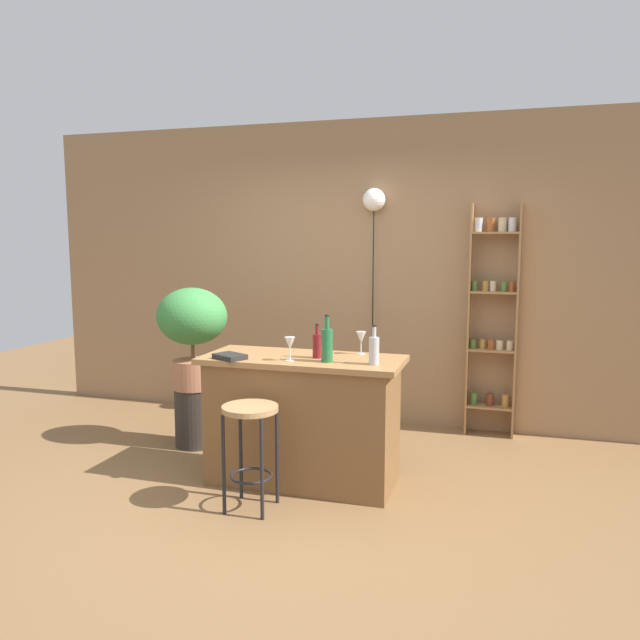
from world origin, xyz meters
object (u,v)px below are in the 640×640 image
(spice_shelf, at_px, (493,317))
(plant_stool, at_px, (195,417))
(bar_stool, at_px, (250,432))
(bottle_olive_oil, at_px, (317,345))
(bottle_wine_red, at_px, (374,350))
(pendant_globe_light, at_px, (374,203))
(potted_plant, at_px, (192,326))
(wine_glass_center, at_px, (361,338))
(wine_glass_left, at_px, (290,344))
(bottle_spirits_clear, at_px, (327,344))
(cookbook, at_px, (230,357))

(spice_shelf, bearing_deg, plant_stool, -156.20)
(bar_stool, distance_m, bottle_olive_oil, 0.77)
(plant_stool, relative_size, bottle_wine_red, 1.86)
(bottle_wine_red, xyz_separation_m, pendant_globe_light, (-0.37, 1.65, 1.03))
(potted_plant, xyz_separation_m, wine_glass_center, (1.48, -0.24, 0.01))
(bottle_wine_red, bearing_deg, wine_glass_left, -175.05)
(bottle_spirits_clear, distance_m, pendant_globe_light, 1.94)
(wine_glass_left, height_order, wine_glass_center, same)
(plant_stool, bearing_deg, wine_glass_left, -29.92)
(bar_stool, distance_m, bottle_spirits_clear, 0.77)
(bottle_spirits_clear, height_order, wine_glass_left, bottle_spirits_clear)
(cookbook, height_order, pendant_globe_light, pendant_globe_light)
(bottle_spirits_clear, relative_size, bottle_olive_oil, 1.33)
(spice_shelf, xyz_separation_m, cookbook, (-1.68, -1.71, -0.13))
(spice_shelf, height_order, wine_glass_left, spice_shelf)
(plant_stool, distance_m, potted_plant, 0.77)
(cookbook, bearing_deg, bottle_olive_oil, 47.39)
(bar_stool, bearing_deg, bottle_spirits_clear, 47.41)
(spice_shelf, height_order, cookbook, spice_shelf)
(wine_glass_center, relative_size, pendant_globe_light, 0.08)
(bottle_olive_oil, height_order, pendant_globe_light, pendant_globe_light)
(spice_shelf, relative_size, potted_plant, 2.42)
(bottle_wine_red, xyz_separation_m, cookbook, (-0.99, -0.11, -0.08))
(wine_glass_left, relative_size, wine_glass_center, 1.00)
(potted_plant, bearing_deg, bar_stool, -46.48)
(plant_stool, relative_size, bottle_spirits_clear, 1.54)
(bottle_olive_oil, xyz_separation_m, wine_glass_left, (-0.14, -0.16, 0.03))
(bottle_wine_red, relative_size, bottle_olive_oil, 1.10)
(potted_plant, relative_size, bottle_spirits_clear, 2.62)
(wine_glass_center, relative_size, cookbook, 0.78)
(plant_stool, height_order, potted_plant, potted_plant)
(bottle_spirits_clear, distance_m, wine_glass_center, 0.37)
(bar_stool, bearing_deg, bottle_olive_oil, 62.09)
(wine_glass_center, distance_m, pendant_globe_light, 1.68)
(bar_stool, bearing_deg, bottle_wine_red, 30.88)
(bottle_wine_red, distance_m, wine_glass_left, 0.57)
(wine_glass_center, xyz_separation_m, pendant_globe_light, (-0.21, 1.32, 1.01))
(wine_glass_left, height_order, cookbook, wine_glass_left)
(wine_glass_left, distance_m, pendant_globe_light, 1.99)
(plant_stool, bearing_deg, cookbook, -45.91)
(bottle_wine_red, bearing_deg, potted_plant, 160.89)
(pendant_globe_light, bearing_deg, cookbook, -109.27)
(spice_shelf, distance_m, bottle_olive_oil, 1.87)
(potted_plant, height_order, bottle_wine_red, potted_plant)
(potted_plant, xyz_separation_m, bottle_spirits_clear, (1.32, -0.57, 0.01))
(spice_shelf, bearing_deg, potted_plant, -156.20)
(spice_shelf, relative_size, wine_glass_left, 12.35)
(wine_glass_center, distance_m, cookbook, 0.94)
(plant_stool, distance_m, cookbook, 1.17)
(bottle_spirits_clear, bearing_deg, bar_stool, -132.59)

